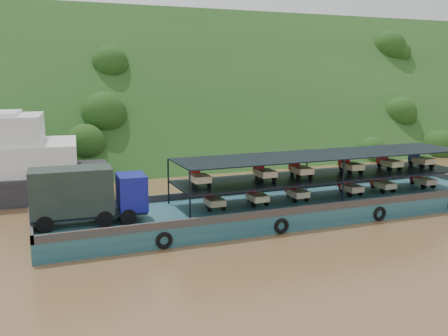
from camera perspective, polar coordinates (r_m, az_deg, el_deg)
name	(u,v)px	position (r m, az deg, el deg)	size (l,w,h in m)	color
ground	(263,214)	(38.07, 4.50, -5.30)	(160.00, 160.00, 0.00)	brown
hillside	(150,150)	(71.46, -8.42, 2.02)	(140.00, 28.00, 28.00)	#163714
cargo_barge	(266,204)	(36.48, 4.79, -4.07)	(35.00, 7.18, 4.77)	#163B4E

